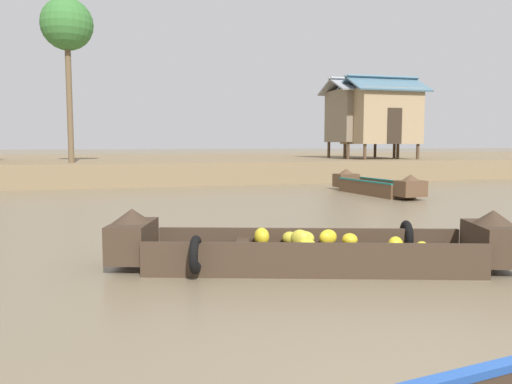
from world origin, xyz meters
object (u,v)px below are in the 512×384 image
Objects in this scene: fishing_skiff_distant at (375,186)px; stilt_house_right at (381,116)px; banana_boat at (311,249)px; palm_tree_near at (67,26)px; stilt_house_mid_right at (363,115)px.

fishing_skiff_distant is 1.07× the size of stilt_house_right.
stilt_house_right reaches higher than banana_boat.
palm_tree_near is at bearing 105.63° from banana_boat.
fishing_skiff_distant is 10.68m from stilt_house_mid_right.
stilt_house_mid_right is at bearing 109.09° from stilt_house_right.
palm_tree_near is (-14.93, -2.71, 3.27)m from stilt_house_mid_right.
banana_boat is 1.25× the size of fishing_skiff_distant.
palm_tree_near reaches higher than fishing_skiff_distant.
stilt_house_right reaches higher than fishing_skiff_distant.
fishing_skiff_distant is 9.80m from stilt_house_right.
palm_tree_near reaches higher than banana_boat.
fishing_skiff_distant is at bearing -114.63° from stilt_house_mid_right.
stilt_house_mid_right is 1.30m from stilt_house_right.
palm_tree_near reaches higher than stilt_house_mid_right.
banana_boat is 1.34× the size of stilt_house_mid_right.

